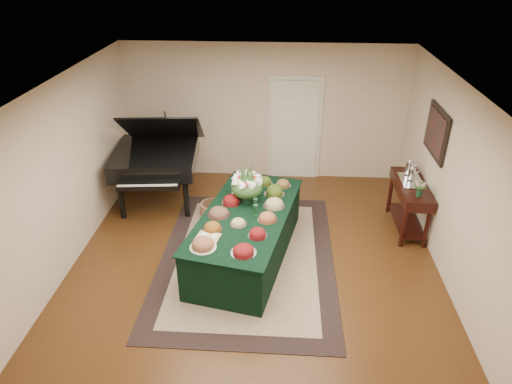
# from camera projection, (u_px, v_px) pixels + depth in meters

# --- Properties ---
(ground) EXTENTS (6.00, 6.00, 0.00)m
(ground) POSITION_uv_depth(u_px,v_px,m) (255.00, 261.00, 7.00)
(ground) COLOR black
(ground) RESTS_ON ground
(area_rug) EXTENTS (2.66, 3.72, 0.01)m
(area_rug) POSITION_uv_depth(u_px,v_px,m) (247.00, 258.00, 7.07)
(area_rug) COLOR black
(area_rug) RESTS_ON ground
(kitchen_doorway) EXTENTS (1.05, 0.07, 2.10)m
(kitchen_doorway) POSITION_uv_depth(u_px,v_px,m) (295.00, 130.00, 9.07)
(kitchen_doorway) COLOR silver
(kitchen_doorway) RESTS_ON ground
(buffet_table) EXTENTS (1.72, 2.77, 0.78)m
(buffet_table) POSITION_uv_depth(u_px,v_px,m) (247.00, 235.00, 6.93)
(buffet_table) COLOR black
(buffet_table) RESTS_ON ground
(food_platters) EXTENTS (1.34, 2.33, 0.14)m
(food_platters) POSITION_uv_depth(u_px,v_px,m) (246.00, 209.00, 6.75)
(food_platters) COLOR beige
(food_platters) RESTS_ON buffet_table
(cutting_board) EXTENTS (0.37, 0.37, 0.10)m
(cutting_board) POSITION_uv_depth(u_px,v_px,m) (207.00, 236.00, 6.15)
(cutting_board) COLOR tan
(cutting_board) RESTS_ON buffet_table
(green_goblets) EXTENTS (0.09, 0.26, 0.18)m
(green_goblets) POSITION_uv_depth(u_px,v_px,m) (255.00, 207.00, 6.73)
(green_goblets) COLOR #15361F
(green_goblets) RESTS_ON buffet_table
(floral_centerpiece) EXTENTS (0.50, 0.50, 0.50)m
(floral_centerpiece) POSITION_uv_depth(u_px,v_px,m) (247.00, 184.00, 6.93)
(floral_centerpiece) COLOR #15361F
(floral_centerpiece) RESTS_ON buffet_table
(grand_piano) EXTENTS (1.67, 1.87, 1.78)m
(grand_piano) POSITION_uv_depth(u_px,v_px,m) (156.00, 157.00, 8.23)
(grand_piano) COLOR black
(grand_piano) RESTS_ON ground
(wicker_basket) EXTENTS (0.42, 0.42, 0.26)m
(wicker_basket) POSITION_uv_depth(u_px,v_px,m) (213.00, 210.00, 8.08)
(wicker_basket) COLOR #8E5E39
(wicker_basket) RESTS_ON ground
(mahogany_sideboard) EXTENTS (0.45, 1.28, 0.86)m
(mahogany_sideboard) POSITION_uv_depth(u_px,v_px,m) (410.00, 194.00, 7.50)
(mahogany_sideboard) COLOR black
(mahogany_sideboard) RESTS_ON ground
(tea_service) EXTENTS (0.34, 0.58, 0.30)m
(tea_service) POSITION_uv_depth(u_px,v_px,m) (411.00, 172.00, 7.52)
(tea_service) COLOR silver
(tea_service) RESTS_ON mahogany_sideboard
(pink_bouquet) EXTENTS (0.20, 0.20, 0.26)m
(pink_bouquet) POSITION_uv_depth(u_px,v_px,m) (420.00, 186.00, 6.96)
(pink_bouquet) COLOR #15361F
(pink_bouquet) RESTS_ON mahogany_sideboard
(wall_painting) EXTENTS (0.05, 0.95, 0.75)m
(wall_painting) POSITION_uv_depth(u_px,v_px,m) (437.00, 132.00, 6.96)
(wall_painting) COLOR black
(wall_painting) RESTS_ON ground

